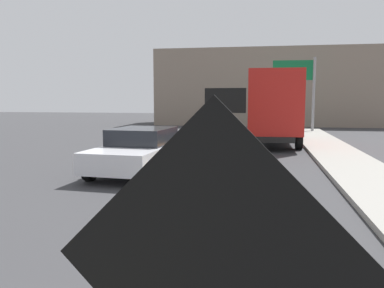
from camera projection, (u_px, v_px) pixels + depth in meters
The scene contains 10 objects.
lane_center_stripe at pixel (137, 267), 5.37m from camera, with size 0.14×36.00×0.01m, color yellow.
roadwork_sign at pixel (213, 274), 1.89m from camera, with size 1.63×0.13×2.33m.
arrow_board_trailer at pixel (225, 145), 15.22m from camera, with size 1.60×1.87×2.70m.
box_truck at pixel (273, 106), 19.64m from camera, with size 2.58×7.76×3.55m.
pickup_car at pixel (141, 150), 12.18m from camera, with size 2.35×4.60×1.38m.
highway_guide_sign at pixel (302, 81), 25.89m from camera, with size 2.79×0.26×5.00m.
far_building_block at pixel (273, 88), 34.30m from camera, with size 19.99×6.14×6.42m, color gray.
traffic_cone_mid_lane at pixel (210, 218), 6.47m from camera, with size 0.36×0.36×0.71m.
traffic_cone_far_lane at pixel (227, 178), 9.51m from camera, with size 0.36×0.36×0.78m.
traffic_cone_curbside at pixel (233, 161), 12.68m from camera, with size 0.36×0.36×0.59m.
Camera 1 is at (1.65, 1.07, 2.32)m, focal length 36.59 mm.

